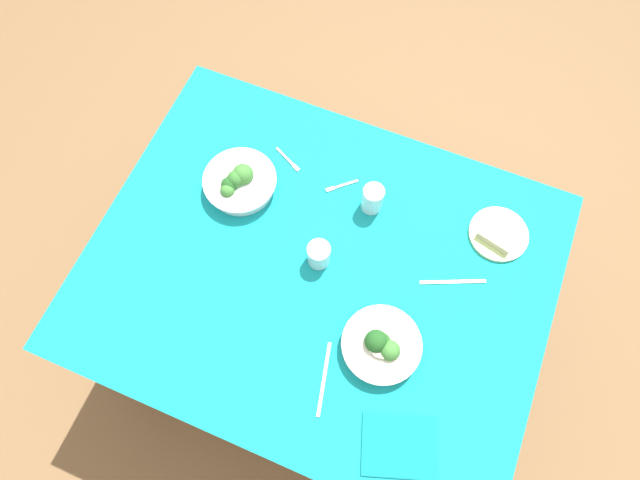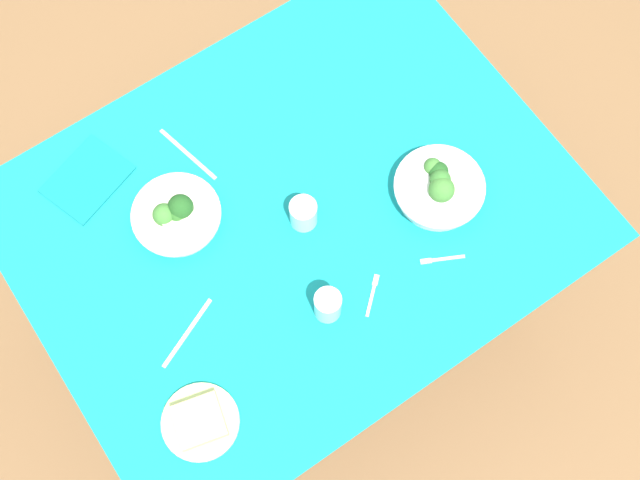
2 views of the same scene
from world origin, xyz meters
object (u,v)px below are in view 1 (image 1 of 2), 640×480
at_px(broccoli_bowl_near, 381,345).
at_px(fork_by_far_bowl, 340,186).
at_px(bread_side_plate, 499,233).
at_px(table_knife_left, 453,282).
at_px(broccoli_bowl_far, 240,182).
at_px(water_glass_side, 373,199).
at_px(napkin_folded_upper, 400,446).
at_px(fork_by_near_bowl, 289,160).
at_px(water_glass_center, 319,254).
at_px(table_knife_right, 324,379).

distance_m(broccoli_bowl_near, fork_by_far_bowl, 0.52).
xyz_separation_m(bread_side_plate, table_knife_left, (-0.08, -0.20, -0.01)).
height_order(broccoli_bowl_near, fork_by_far_bowl, broccoli_bowl_near).
height_order(broccoli_bowl_far, table_knife_left, broccoli_bowl_far).
bearing_deg(bread_side_plate, water_glass_side, -172.09).
xyz_separation_m(bread_side_plate, napkin_folded_upper, (-0.08, -0.69, -0.01)).
height_order(fork_by_near_bowl, table_knife_left, same).
distance_m(broccoli_bowl_far, water_glass_side, 0.42).
height_order(broccoli_bowl_far, water_glass_side, same).
bearing_deg(fork_by_far_bowl, fork_by_near_bowl, -48.53).
bearing_deg(water_glass_side, fork_by_near_bowl, 170.51).
bearing_deg(fork_by_near_bowl, broccoli_bowl_far, -97.60).
distance_m(fork_by_far_bowl, table_knife_left, 0.46).
distance_m(bread_side_plate, fork_by_far_bowl, 0.51).
height_order(broccoli_bowl_near, water_glass_center, broccoli_bowl_near).
relative_size(bread_side_plate, table_knife_left, 0.93).
height_order(bread_side_plate, table_knife_right, bread_side_plate).
bearing_deg(napkin_folded_upper, water_glass_center, 134.46).
xyz_separation_m(bread_side_plate, water_glass_side, (-0.39, -0.05, 0.04)).
bearing_deg(napkin_folded_upper, broccoli_bowl_near, 121.10).
height_order(water_glass_side, fork_by_far_bowl, water_glass_side).
bearing_deg(table_knife_left, broccoli_bowl_near, 39.54).
xyz_separation_m(fork_by_far_bowl, fork_by_near_bowl, (-0.19, 0.02, 0.00)).
bearing_deg(broccoli_bowl_far, bread_side_plate, 10.72).
bearing_deg(broccoli_bowl_near, table_knife_right, -128.85).
bearing_deg(broccoli_bowl_far, fork_by_far_bowl, 23.07).
distance_m(bread_side_plate, table_knife_left, 0.22).
relative_size(table_knife_left, table_knife_right, 0.96).
xyz_separation_m(broccoli_bowl_near, bread_side_plate, (0.22, 0.46, -0.02)).
relative_size(broccoli_bowl_far, table_knife_left, 1.17).
bearing_deg(napkin_folded_upper, water_glass_side, 116.35).
height_order(table_knife_left, table_knife_right, same).
xyz_separation_m(fork_by_far_bowl, table_knife_right, (0.18, -0.58, -0.00)).
distance_m(water_glass_side, napkin_folded_upper, 0.71).
relative_size(bread_side_plate, napkin_folded_upper, 0.90).
bearing_deg(fork_by_far_bowl, table_knife_left, 116.70).
bearing_deg(table_knife_right, fork_by_far_bowl, 4.32).
xyz_separation_m(broccoli_bowl_near, fork_by_near_bowl, (-0.48, 0.46, -0.03)).
bearing_deg(napkin_folded_upper, broccoli_bowl_far, 143.26).
bearing_deg(bread_side_plate, fork_by_near_bowl, -179.68).
relative_size(water_glass_side, fork_by_near_bowl, 0.95).
relative_size(water_glass_side, fork_by_far_bowl, 1.12).
bearing_deg(fork_by_far_bowl, table_knife_right, 65.75).
bearing_deg(fork_by_near_bowl, water_glass_side, 17.26).
distance_m(broccoli_bowl_near, water_glass_side, 0.44).
bearing_deg(table_knife_left, table_knife_right, 34.97).
bearing_deg(bread_side_plate, broccoli_bowl_far, -169.28).
distance_m(broccoli_bowl_far, fork_by_near_bowl, 0.18).
relative_size(table_knife_right, napkin_folded_upper, 1.01).
xyz_separation_m(bread_side_plate, fork_by_near_bowl, (-0.70, -0.00, -0.01)).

